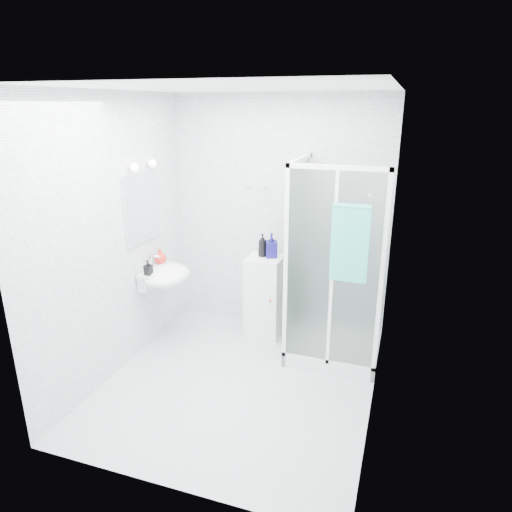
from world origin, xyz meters
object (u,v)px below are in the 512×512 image
(hand_towel, at_px, (350,242))
(shampoo_bottle_b, at_px, (271,245))
(wall_basin, at_px, (164,275))
(storage_cabinet, at_px, (265,296))
(soap_dispenser_orange, at_px, (160,256))
(shampoo_bottle_a, at_px, (263,245))
(shower_enclosure, at_px, (327,316))
(soap_dispenser_black, at_px, (148,268))

(hand_towel, distance_m, shampoo_bottle_b, 1.16)
(wall_basin, xyz_separation_m, storage_cabinet, (0.92, 0.56, -0.34))
(soap_dispenser_orange, bearing_deg, wall_basin, -50.71)
(shampoo_bottle_a, bearing_deg, storage_cabinet, -23.30)
(storage_cabinet, distance_m, soap_dispenser_orange, 1.22)
(shower_enclosure, xyz_separation_m, wall_basin, (-1.66, -0.32, 0.35))
(shampoo_bottle_a, bearing_deg, shampoo_bottle_b, 3.17)
(soap_dispenser_orange, bearing_deg, soap_dispenser_black, -80.67)
(soap_dispenser_orange, xyz_separation_m, soap_dispenser_black, (0.06, -0.34, -0.00))
(shower_enclosure, distance_m, wall_basin, 1.72)
(shower_enclosure, height_order, soap_dispenser_black, shower_enclosure)
(soap_dispenser_orange, bearing_deg, shampoo_bottle_b, 21.32)
(storage_cabinet, relative_size, hand_towel, 1.33)
(shower_enclosure, distance_m, soap_dispenser_black, 1.86)
(soap_dispenser_black, bearing_deg, hand_towel, 3.00)
(hand_towel, relative_size, shampoo_bottle_a, 2.74)
(shampoo_bottle_b, xyz_separation_m, soap_dispenser_orange, (-1.10, -0.43, -0.11))
(hand_towel, xyz_separation_m, soap_dispenser_orange, (-2.00, 0.23, -0.42))
(shower_enclosure, distance_m, shampoo_bottle_a, 1.01)
(soap_dispenser_orange, height_order, soap_dispenser_black, soap_dispenser_orange)
(storage_cabinet, bearing_deg, wall_basin, -147.85)
(shampoo_bottle_a, distance_m, soap_dispenser_orange, 1.10)
(shower_enclosure, distance_m, shampoo_bottle_b, 0.94)
(shampoo_bottle_b, bearing_deg, shampoo_bottle_a, -176.83)
(wall_basin, relative_size, shampoo_bottle_a, 2.22)
(shampoo_bottle_a, height_order, soap_dispenser_black, shampoo_bottle_a)
(hand_towel, xyz_separation_m, soap_dispenser_black, (-1.95, -0.10, -0.43))
(soap_dispenser_orange, relative_size, soap_dispenser_black, 1.06)
(storage_cabinet, xyz_separation_m, soap_dispenser_black, (-0.98, -0.75, 0.48))
(shampoo_bottle_b, height_order, soap_dispenser_black, shampoo_bottle_b)
(shower_enclosure, distance_m, hand_towel, 1.03)
(shampoo_bottle_b, distance_m, soap_dispenser_orange, 1.19)
(shampoo_bottle_a, height_order, shampoo_bottle_b, shampoo_bottle_b)
(shower_enclosure, xyz_separation_m, hand_towel, (0.22, -0.40, 0.92))
(shampoo_bottle_a, distance_m, shampoo_bottle_b, 0.10)
(hand_towel, bearing_deg, shampoo_bottle_a, 146.50)
(wall_basin, distance_m, hand_towel, 1.96)
(soap_dispenser_orange, bearing_deg, storage_cabinet, 21.61)
(shower_enclosure, bearing_deg, shampoo_bottle_b, 158.62)
(shower_enclosure, bearing_deg, storage_cabinet, 161.73)
(shower_enclosure, height_order, hand_towel, shower_enclosure)
(shower_enclosure, bearing_deg, hand_towel, -60.81)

